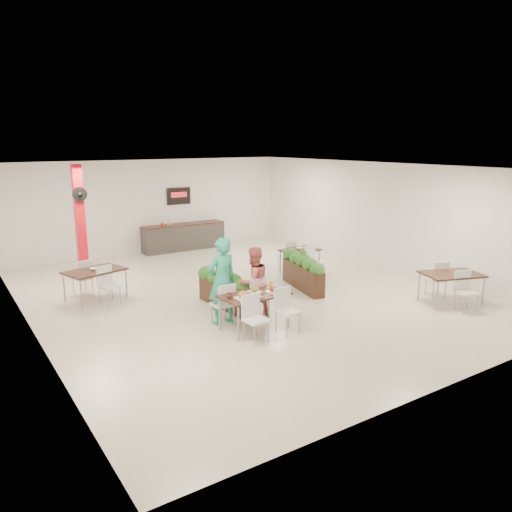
{
  "coord_description": "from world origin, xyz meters",
  "views": [
    {
      "loc": [
        -6.44,
        -10.43,
        3.84
      ],
      "look_at": [
        0.01,
        -0.58,
        1.1
      ],
      "focal_mm": 35.0,
      "sensor_mm": 36.0,
      "label": 1
    }
  ],
  "objects_px": {
    "planter_left": "(224,287)",
    "planter_right": "(303,270)",
    "side_table_b": "(300,254)",
    "diner_woman": "(254,282)",
    "side_table_a": "(95,274)",
    "diner_man": "(222,281)",
    "side_table_c": "(451,278)",
    "main_table": "(254,300)",
    "red_column": "(80,221)",
    "service_counter": "(184,236)"
  },
  "relations": [
    {
      "from": "planter_right",
      "to": "side_table_b",
      "type": "distance_m",
      "value": 1.45
    },
    {
      "from": "planter_right",
      "to": "side_table_c",
      "type": "relative_size",
      "value": 1.19
    },
    {
      "from": "red_column",
      "to": "main_table",
      "type": "distance_m",
      "value": 6.38
    },
    {
      "from": "diner_woman",
      "to": "planter_left",
      "type": "distance_m",
      "value": 0.97
    },
    {
      "from": "diner_man",
      "to": "side_table_b",
      "type": "bearing_deg",
      "value": -153.15
    },
    {
      "from": "red_column",
      "to": "side_table_a",
      "type": "distance_m",
      "value": 2.45
    },
    {
      "from": "red_column",
      "to": "service_counter",
      "type": "bearing_deg",
      "value": 25.0
    },
    {
      "from": "main_table",
      "to": "side_table_a",
      "type": "bearing_deg",
      "value": 119.97
    },
    {
      "from": "planter_left",
      "to": "side_table_b",
      "type": "distance_m",
      "value": 3.6
    },
    {
      "from": "side_table_a",
      "to": "side_table_b",
      "type": "distance_m",
      "value": 5.74
    },
    {
      "from": "service_counter",
      "to": "side_table_a",
      "type": "bearing_deg",
      "value": -136.45
    },
    {
      "from": "red_column",
      "to": "diner_woman",
      "type": "distance_m",
      "value": 5.89
    },
    {
      "from": "service_counter",
      "to": "planter_right",
      "type": "distance_m",
      "value": 6.17
    },
    {
      "from": "service_counter",
      "to": "side_table_a",
      "type": "distance_m",
      "value": 5.92
    },
    {
      "from": "planter_left",
      "to": "side_table_a",
      "type": "height_order",
      "value": "planter_left"
    },
    {
      "from": "side_table_b",
      "to": "side_table_c",
      "type": "relative_size",
      "value": 0.99
    },
    {
      "from": "red_column",
      "to": "planter_left",
      "type": "height_order",
      "value": "red_column"
    },
    {
      "from": "side_table_a",
      "to": "side_table_c",
      "type": "xyz_separation_m",
      "value": [
        7.03,
        -4.98,
        -0.0
      ]
    },
    {
      "from": "side_table_a",
      "to": "side_table_b",
      "type": "height_order",
      "value": "same"
    },
    {
      "from": "side_table_a",
      "to": "side_table_c",
      "type": "distance_m",
      "value": 8.61
    },
    {
      "from": "diner_man",
      "to": "main_table",
      "type": "bearing_deg",
      "value": 117.41
    },
    {
      "from": "service_counter",
      "to": "diner_man",
      "type": "relative_size",
      "value": 1.6
    },
    {
      "from": "side_table_b",
      "to": "side_table_a",
      "type": "bearing_deg",
      "value": 167.42
    },
    {
      "from": "planter_left",
      "to": "planter_right",
      "type": "bearing_deg",
      "value": 4.05
    },
    {
      "from": "diner_man",
      "to": "side_table_a",
      "type": "xyz_separation_m",
      "value": [
        -1.8,
        3.14,
        -0.3
      ]
    },
    {
      "from": "red_column",
      "to": "diner_woman",
      "type": "xyz_separation_m",
      "value": [
        2.31,
        -5.35,
        -0.85
      ]
    },
    {
      "from": "red_column",
      "to": "service_counter",
      "type": "distance_m",
      "value": 4.56
    },
    {
      "from": "main_table",
      "to": "diner_woman",
      "type": "xyz_separation_m",
      "value": [
        0.41,
        0.66,
        0.15
      ]
    },
    {
      "from": "side_table_c",
      "to": "diner_woman",
      "type": "bearing_deg",
      "value": 176.91
    },
    {
      "from": "diner_woman",
      "to": "planter_right",
      "type": "height_order",
      "value": "diner_woman"
    },
    {
      "from": "diner_woman",
      "to": "side_table_a",
      "type": "xyz_separation_m",
      "value": [
        -2.6,
        3.14,
        -0.15
      ]
    },
    {
      "from": "diner_man",
      "to": "side_table_b",
      "type": "relative_size",
      "value": 1.14
    },
    {
      "from": "side_table_a",
      "to": "main_table",
      "type": "bearing_deg",
      "value": -76.0
    },
    {
      "from": "main_table",
      "to": "planter_left",
      "type": "xyz_separation_m",
      "value": [
        0.15,
        1.55,
        -0.13
      ]
    },
    {
      "from": "side_table_c",
      "to": "planter_right",
      "type": "bearing_deg",
      "value": 146.43
    },
    {
      "from": "side_table_b",
      "to": "diner_woman",
      "type": "bearing_deg",
      "value": -147.47
    },
    {
      "from": "service_counter",
      "to": "diner_man",
      "type": "bearing_deg",
      "value": -109.06
    },
    {
      "from": "side_table_b",
      "to": "planter_left",
      "type": "bearing_deg",
      "value": -161.49
    },
    {
      "from": "diner_man",
      "to": "planter_left",
      "type": "bearing_deg",
      "value": -124.65
    },
    {
      "from": "side_table_a",
      "to": "side_table_b",
      "type": "bearing_deg",
      "value": -24.78
    },
    {
      "from": "planter_left",
      "to": "side_table_b",
      "type": "xyz_separation_m",
      "value": [
        3.33,
        1.36,
        0.12
      ]
    },
    {
      "from": "diner_woman",
      "to": "side_table_a",
      "type": "bearing_deg",
      "value": -53.77
    },
    {
      "from": "diner_man",
      "to": "planter_right",
      "type": "xyz_separation_m",
      "value": [
        3.04,
        1.07,
        -0.43
      ]
    },
    {
      "from": "service_counter",
      "to": "diner_man",
      "type": "height_order",
      "value": "service_counter"
    },
    {
      "from": "service_counter",
      "to": "diner_woman",
      "type": "distance_m",
      "value": 7.41
    },
    {
      "from": "main_table",
      "to": "side_table_c",
      "type": "height_order",
      "value": "same"
    },
    {
      "from": "side_table_a",
      "to": "side_table_b",
      "type": "relative_size",
      "value": 1.02
    },
    {
      "from": "diner_man",
      "to": "planter_right",
      "type": "distance_m",
      "value": 3.25
    },
    {
      "from": "side_table_c",
      "to": "planter_left",
      "type": "bearing_deg",
      "value": 169.23
    },
    {
      "from": "diner_man",
      "to": "side_table_b",
      "type": "height_order",
      "value": "diner_man"
    }
  ]
}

